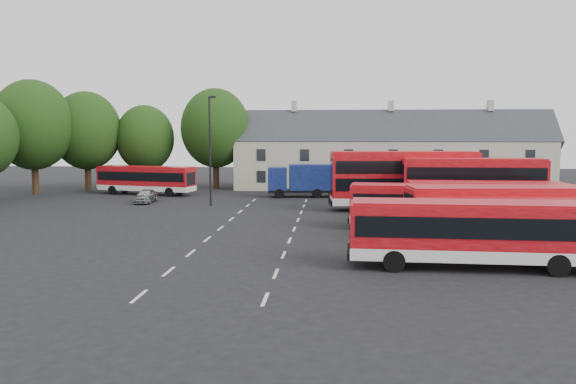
{
  "coord_description": "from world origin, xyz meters",
  "views": [
    {
      "loc": [
        7.6,
        -34.96,
        6.4
      ],
      "look_at": [
        4.35,
        4.83,
        2.2
      ],
      "focal_mm": 35.0,
      "sensor_mm": 36.0,
      "label": 1
    }
  ],
  "objects_px": {
    "box_truck": "(306,179)",
    "lamppost": "(210,148)",
    "bus_dd_south": "(472,183)",
    "silver_car": "(146,196)",
    "bus_row_a": "(471,228)"
  },
  "relations": [
    {
      "from": "lamppost",
      "to": "silver_car",
      "type": "bearing_deg",
      "value": 166.6
    },
    {
      "from": "box_truck",
      "to": "lamppost",
      "type": "distance_m",
      "value": 11.49
    },
    {
      "from": "bus_row_a",
      "to": "bus_dd_south",
      "type": "height_order",
      "value": "bus_dd_south"
    },
    {
      "from": "silver_car",
      "to": "lamppost",
      "type": "height_order",
      "value": "lamppost"
    },
    {
      "from": "bus_dd_south",
      "to": "box_truck",
      "type": "relative_size",
      "value": 1.42
    },
    {
      "from": "bus_dd_south",
      "to": "lamppost",
      "type": "xyz_separation_m",
      "value": [
        -21.69,
        3.73,
        2.6
      ]
    },
    {
      "from": "bus_row_a",
      "to": "silver_car",
      "type": "bearing_deg",
      "value": 137.44
    },
    {
      "from": "bus_row_a",
      "to": "bus_dd_south",
      "type": "relative_size",
      "value": 1.04
    },
    {
      "from": "bus_row_a",
      "to": "lamppost",
      "type": "distance_m",
      "value": 28.04
    },
    {
      "from": "bus_dd_south",
      "to": "box_truck",
      "type": "distance_m",
      "value": 17.62
    },
    {
      "from": "bus_dd_south",
      "to": "silver_car",
      "type": "bearing_deg",
      "value": 170.57
    },
    {
      "from": "box_truck",
      "to": "lamppost",
      "type": "relative_size",
      "value": 0.8
    },
    {
      "from": "box_truck",
      "to": "silver_car",
      "type": "relative_size",
      "value": 2.06
    },
    {
      "from": "bus_row_a",
      "to": "lamppost",
      "type": "height_order",
      "value": "lamppost"
    },
    {
      "from": "bus_dd_south",
      "to": "silver_car",
      "type": "distance_m",
      "value": 28.65
    }
  ]
}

